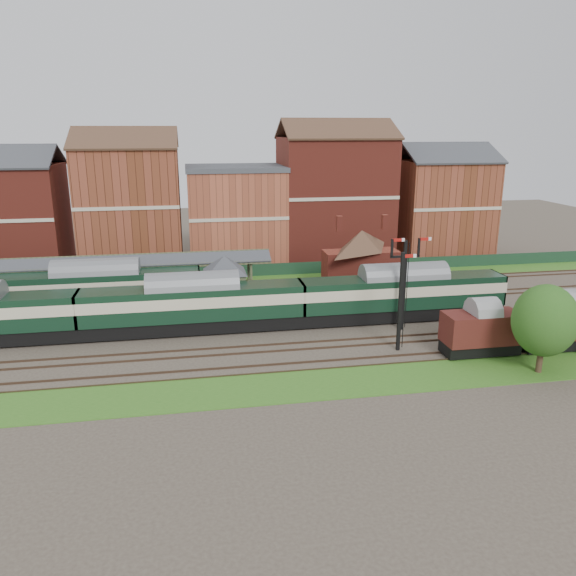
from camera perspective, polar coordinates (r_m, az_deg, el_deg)
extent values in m
plane|color=#473D33|center=(50.14, -2.60, -4.07)|extent=(160.00, 160.00, 0.00)
cube|color=#2D6619|center=(65.30, -4.46, 0.71)|extent=(90.00, 4.50, 0.06)
cube|color=#2D6619|center=(39.19, -0.23, -9.96)|extent=(90.00, 5.00, 0.06)
cube|color=#193823|center=(67.04, -4.65, 1.75)|extent=(90.00, 0.12, 1.50)
cube|color=#2D2D2D|center=(58.89, -8.70, -0.66)|extent=(55.00, 3.40, 1.00)
cube|color=#697956|center=(52.55, -6.33, -1.82)|extent=(3.40, 3.20, 2.40)
cube|color=#454F31|center=(51.92, -6.41, 0.50)|extent=(3.60, 3.40, 2.00)
pyramid|color=#383A3F|center=(51.48, -6.47, 2.43)|extent=(5.40, 5.40, 1.60)
cube|color=brown|center=(53.64, 2.23, -1.47)|extent=(3.00, 2.40, 2.20)
cube|color=#4C3323|center=(52.62, 2.39, -0.17)|extent=(3.20, 1.34, 0.79)
cube|color=#4C3323|center=(53.84, 2.09, 0.21)|extent=(3.20, 1.34, 0.79)
cube|color=maroon|center=(61.01, 7.38, 2.17)|extent=(8.00, 3.00, 3.50)
pyramid|color=#4C3323|center=(60.40, 7.47, 4.80)|extent=(8.10, 8.10, 2.20)
cube|color=maroon|center=(59.61, 5.19, 5.21)|extent=(0.60, 0.60, 1.60)
cube|color=maroon|center=(61.10, 9.74, 5.31)|extent=(0.60, 0.60, 1.60)
cube|color=#454F31|center=(59.23, -25.41, 0.26)|extent=(0.22, 0.22, 3.40)
cube|color=#454F31|center=(59.86, -4.04, 1.95)|extent=(0.22, 0.22, 3.40)
cube|color=#383A3F|center=(57.14, -14.87, 2.73)|extent=(26.00, 1.99, 0.90)
cube|color=#383A3F|center=(58.99, -14.73, 3.14)|extent=(26.00, 1.99, 0.90)
cube|color=#454F31|center=(57.98, -14.83, 3.30)|extent=(26.00, 0.20, 0.20)
cube|color=black|center=(49.54, 11.63, 0.22)|extent=(0.25, 0.25, 8.00)
cube|color=black|center=(48.92, 11.80, 3.16)|extent=(2.60, 0.18, 0.18)
cube|color=#B2140F|center=(48.39, 11.18, 4.81)|extent=(1.10, 0.08, 0.25)
cube|color=#B2140F|center=(49.30, 13.79, 4.85)|extent=(1.10, 0.08, 0.25)
cube|color=black|center=(44.82, 11.34, -1.43)|extent=(0.25, 0.25, 8.00)
cube|color=#B2140F|center=(44.08, 12.27, 3.20)|extent=(1.10, 0.08, 0.25)
cube|color=maroon|center=(75.76, -27.03, 6.15)|extent=(14.00, 10.00, 13.00)
cube|color=brown|center=(72.70, -15.67, 7.75)|extent=(12.00, 10.00, 15.00)
cube|color=#A95236|center=(72.84, -5.29, 7.09)|extent=(12.00, 10.00, 12.00)
cube|color=maroon|center=(74.77, 4.76, 8.88)|extent=(14.00, 10.00, 16.00)
cube|color=brown|center=(80.11, 15.26, 7.77)|extent=(12.00, 10.00, 13.00)
cube|color=black|center=(49.53, -9.48, -3.63)|extent=(18.98, 2.66, 1.16)
cube|color=black|center=(48.91, -9.58, -1.47)|extent=(18.98, 2.95, 2.74)
cube|color=beige|center=(48.82, -9.60, -1.10)|extent=(19.00, 2.99, 0.95)
cube|color=slate|center=(48.48, -9.67, 0.25)|extent=(18.98, 2.95, 0.63)
cube|color=black|center=(53.07, 11.47, -2.39)|extent=(18.98, 2.66, 1.16)
cube|color=black|center=(52.50, 11.59, -0.37)|extent=(18.98, 2.95, 2.74)
cube|color=beige|center=(52.41, 11.61, -0.02)|extent=(19.00, 2.99, 0.95)
cube|color=slate|center=(52.09, 11.68, 1.24)|extent=(18.98, 2.95, 0.63)
cube|color=black|center=(56.38, -18.58, -1.82)|extent=(19.10, 2.67, 1.17)
cube|color=black|center=(55.84, -18.76, 0.10)|extent=(19.10, 2.97, 2.76)
cube|color=beige|center=(55.75, -18.79, 0.42)|extent=(19.12, 3.01, 0.95)
cube|color=slate|center=(55.46, -18.90, 1.62)|extent=(19.10, 2.97, 0.64)
cube|color=black|center=(46.71, 18.88, -5.70)|extent=(5.91, 2.18, 0.89)
cube|color=#4E1D16|center=(46.16, 19.06, -3.82)|extent=(5.91, 2.56, 2.37)
cube|color=gray|center=(45.76, 19.20, -2.29)|extent=(5.91, 2.56, 0.43)
cube|color=black|center=(50.22, 25.65, -4.90)|extent=(6.31, 2.32, 0.95)
cube|color=#4E1D16|center=(49.68, 25.88, -3.02)|extent=(6.31, 2.73, 2.52)
cube|color=gray|center=(49.28, 26.08, -1.49)|extent=(6.31, 2.73, 0.46)
cylinder|color=#382619|center=(44.61, 24.28, -6.02)|extent=(0.44, 0.44, 3.09)
ellipsoid|color=#164B15|center=(43.81, 24.65, -3.01)|extent=(4.54, 4.54, 5.22)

